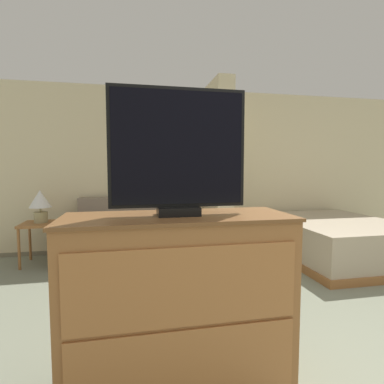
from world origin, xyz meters
The scene contains 9 objects.
wall_back centered at (0.00, 3.76, 1.29)m, with size 7.00×0.16×2.60m.
wall_partition_pillar centered at (-0.05, 3.26, 1.30)m, with size 0.24×0.90×2.60m.
couch centered at (-1.29, 3.28, 0.33)m, with size 2.15×0.84×0.88m.
coffee_table centered at (-1.24, 2.25, 0.37)m, with size 0.59×0.53×0.42m.
side_table centered at (-2.57, 3.25, 0.49)m, with size 0.50×0.50×0.58m.
table_lamp centered at (-2.57, 3.25, 0.86)m, with size 0.29×0.29×0.45m.
tv_dresser centered at (-1.08, 0.54, 0.53)m, with size 1.32×0.51×1.05m.
tv centered at (-1.08, 0.54, 1.41)m, with size 0.78×0.16×0.72m.
bed centered at (1.57, 2.66, 0.29)m, with size 1.62×2.00×0.57m.
Camera 1 is at (-1.35, -1.16, 1.33)m, focal length 28.00 mm.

